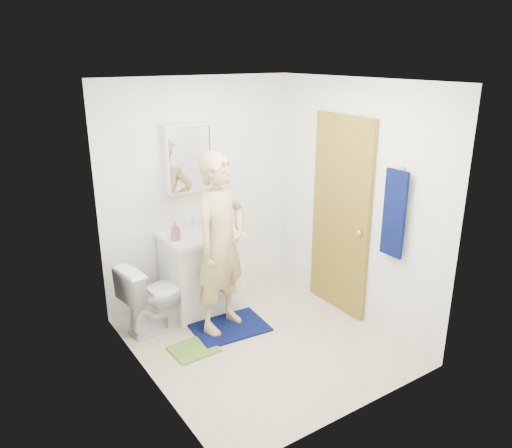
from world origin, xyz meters
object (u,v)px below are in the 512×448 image
(vanity_cabinet, at_px, (202,273))
(man, at_px, (221,244))
(toothbrush_cup, at_px, (210,222))
(toilet, at_px, (157,295))
(medicine_cabinet, at_px, (188,158))
(towel, at_px, (394,214))
(soap_dispenser, at_px, (175,231))

(vanity_cabinet, relative_size, man, 0.46)
(toothbrush_cup, bearing_deg, man, -109.19)
(toothbrush_cup, bearing_deg, toilet, -160.88)
(vanity_cabinet, bearing_deg, medicine_cabinet, 90.00)
(toothbrush_cup, bearing_deg, vanity_cabinet, -144.01)
(towel, relative_size, toothbrush_cup, 6.02)
(toilet, height_order, soap_dispenser, soap_dispenser)
(toilet, height_order, toothbrush_cup, toothbrush_cup)
(medicine_cabinet, distance_m, toilet, 1.41)
(soap_dispenser, bearing_deg, toothbrush_cup, 17.82)
(vanity_cabinet, xyz_separation_m, toothbrush_cup, (0.18, 0.13, 0.50))
(towel, distance_m, toilet, 2.39)
(toilet, distance_m, toothbrush_cup, 0.96)
(toothbrush_cup, relative_size, man, 0.08)
(man, bearing_deg, towel, -61.28)
(man, bearing_deg, soap_dispenser, 97.35)
(soap_dispenser, relative_size, man, 0.10)
(medicine_cabinet, height_order, towel, medicine_cabinet)
(towel, relative_size, toilet, 1.11)
(toothbrush_cup, bearing_deg, towel, -58.25)
(toilet, bearing_deg, vanity_cabinet, -86.07)
(towel, height_order, man, man)
(medicine_cabinet, xyz_separation_m, toothbrush_cup, (0.18, -0.09, -0.70))
(toothbrush_cup, height_order, man, man)
(medicine_cabinet, relative_size, toothbrush_cup, 5.27)
(medicine_cabinet, height_order, man, medicine_cabinet)
(medicine_cabinet, height_order, toothbrush_cup, medicine_cabinet)
(medicine_cabinet, xyz_separation_m, man, (-0.03, -0.70, -0.70))
(vanity_cabinet, bearing_deg, towel, -51.53)
(vanity_cabinet, xyz_separation_m, medicine_cabinet, (0.00, 0.22, 1.20))
(vanity_cabinet, distance_m, soap_dispenser, 0.61)
(towel, height_order, soap_dispenser, towel)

